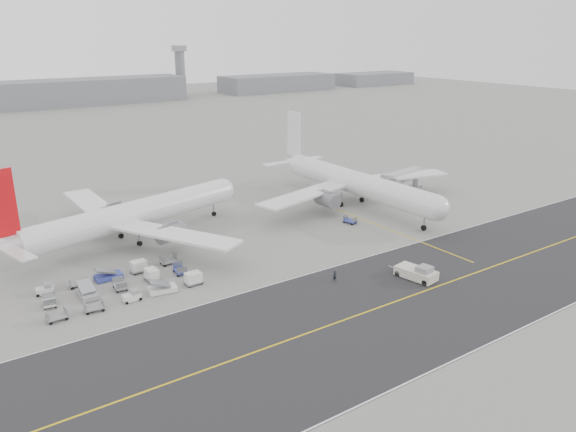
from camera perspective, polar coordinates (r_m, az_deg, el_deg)
ground at (r=96.10m, az=-0.00°, el=-5.85°), size 700.00×700.00×0.00m
taxiway at (r=86.49m, az=9.65°, el=-9.00°), size 220.00×59.00×0.03m
horizon_buildings at (r=343.99m, az=-21.24°, el=10.45°), size 520.00×28.00×28.00m
control_tower at (r=369.77m, az=-10.89°, el=14.33°), size 7.00×7.00×31.25m
airliner_a at (r=112.72m, az=-15.83°, el=0.04°), size 53.01×51.82×18.64m
airliner_b at (r=133.06m, az=6.64°, el=3.45°), size 55.47×56.08×19.35m
pushback_tug at (r=96.17m, az=12.98°, el=-5.64°), size 4.44×9.13×2.57m
jet_bridge at (r=145.64m, az=11.54°, el=3.88°), size 15.68×6.04×5.85m
gse_cluster at (r=94.39m, az=-16.70°, el=-7.14°), size 30.05×19.50×2.18m
stray_dolly at (r=121.37m, az=6.30°, el=-0.74°), size 2.19×2.98×1.66m
ground_crew_a at (r=93.12m, az=4.77°, el=-6.09°), size 0.73×0.50×1.91m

